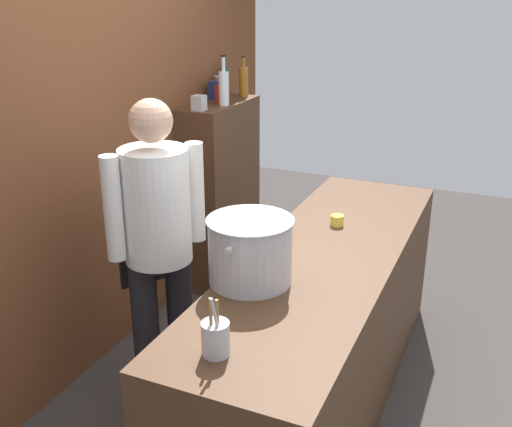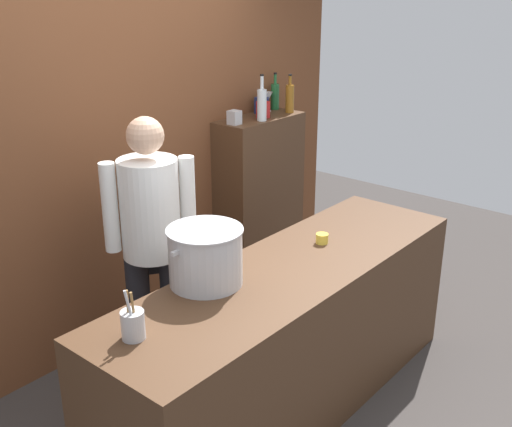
% 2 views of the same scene
% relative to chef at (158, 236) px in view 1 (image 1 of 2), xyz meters
% --- Properties ---
extents(ground_plane, '(8.00, 8.00, 0.00)m').
position_rel_chef_xyz_m(ground_plane, '(0.28, -0.79, -0.96)').
color(ground_plane, '#383330').
extents(brick_back_panel, '(4.40, 0.10, 3.00)m').
position_rel_chef_xyz_m(brick_back_panel, '(0.28, 0.61, 0.54)').
color(brick_back_panel, brown).
rests_on(brick_back_panel, ground_plane).
extents(prep_counter, '(2.45, 0.70, 0.90)m').
position_rel_chef_xyz_m(prep_counter, '(0.28, -0.79, -0.51)').
color(prep_counter, '#472D1C').
rests_on(prep_counter, ground_plane).
extents(bar_cabinet, '(0.76, 0.32, 1.36)m').
position_rel_chef_xyz_m(bar_cabinet, '(1.46, 0.40, -0.29)').
color(bar_cabinet, '#472D1C').
rests_on(bar_cabinet, ground_plane).
extents(chef, '(0.46, 0.41, 1.66)m').
position_rel_chef_xyz_m(chef, '(0.00, 0.00, 0.00)').
color(chef, black).
rests_on(chef, ground_plane).
extents(stockpot_large, '(0.45, 0.39, 0.30)m').
position_rel_chef_xyz_m(stockpot_large, '(-0.14, -0.57, 0.08)').
color(stockpot_large, '#B7BABF').
rests_on(stockpot_large, prep_counter).
extents(utensil_crock, '(0.10, 0.10, 0.25)m').
position_rel_chef_xyz_m(utensil_crock, '(-0.71, -0.70, 0.00)').
color(utensil_crock, '#B7BABF').
rests_on(utensil_crock, prep_counter).
extents(butter_jar, '(0.07, 0.07, 0.06)m').
position_rel_chef_xyz_m(butter_jar, '(0.66, -0.74, -0.04)').
color(butter_jar, yellow).
rests_on(butter_jar, prep_counter).
extents(wine_bottle_amber, '(0.07, 0.07, 0.30)m').
position_rel_chef_xyz_m(wine_bottle_amber, '(1.75, 0.33, 0.51)').
color(wine_bottle_amber, '#8C5919').
rests_on(wine_bottle_amber, bar_cabinet).
extents(wine_bottle_clear, '(0.07, 0.07, 0.34)m').
position_rel_chef_xyz_m(wine_bottle_clear, '(1.37, 0.31, 0.52)').
color(wine_bottle_clear, silver).
rests_on(wine_bottle_clear, bar_cabinet).
extents(wine_bottle_green, '(0.07, 0.07, 0.29)m').
position_rel_chef_xyz_m(wine_bottle_green, '(1.77, 0.50, 0.50)').
color(wine_bottle_green, '#1E592D').
rests_on(wine_bottle_green, bar_cabinet).
extents(wine_glass_short, '(0.08, 0.08, 0.15)m').
position_rel_chef_xyz_m(wine_glass_short, '(1.67, 0.49, 0.50)').
color(wine_glass_short, silver).
rests_on(wine_glass_short, bar_cabinet).
extents(spice_tin_navy, '(0.08, 0.08, 0.13)m').
position_rel_chef_xyz_m(spice_tin_navy, '(1.57, 0.47, 0.46)').
color(spice_tin_navy, navy).
rests_on(spice_tin_navy, bar_cabinet).
extents(spice_tin_silver, '(0.08, 0.08, 0.10)m').
position_rel_chef_xyz_m(spice_tin_silver, '(1.15, 0.38, 0.44)').
color(spice_tin_silver, '#B2B2B7').
rests_on(spice_tin_silver, bar_cabinet).
extents(spice_tin_red, '(0.08, 0.08, 0.13)m').
position_rel_chef_xyz_m(spice_tin_red, '(1.46, 0.36, 0.46)').
color(spice_tin_red, red).
rests_on(spice_tin_red, bar_cabinet).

